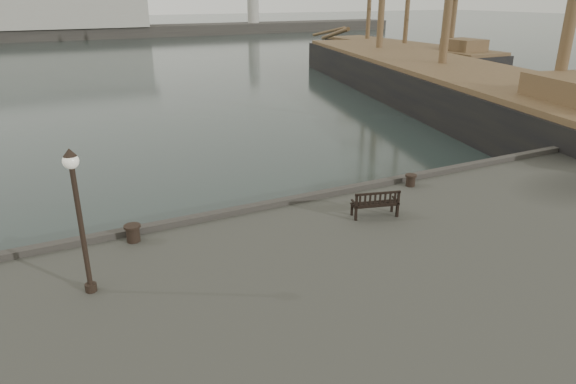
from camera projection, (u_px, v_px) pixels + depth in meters
name	position (u px, v px, depth m)	size (l,w,h in m)	color
ground	(312.00, 239.00, 17.43)	(400.00, 400.00, 0.00)	black
breakwater	(31.00, 15.00, 90.27)	(140.00, 9.50, 12.20)	#383530
bench	(375.00, 208.00, 15.29)	(1.48, 0.84, 0.80)	black
bollard_left	(133.00, 233.00, 13.74)	(0.45, 0.45, 0.47)	black
bollard_right	(411.00, 180.00, 17.73)	(0.39, 0.39, 0.41)	black
lamp_post	(77.00, 203.00, 10.74)	(0.33, 0.33, 3.33)	black
tall_ship_main	(439.00, 91.00, 39.29)	(19.24, 44.71, 32.92)	black
tall_ship_far	(403.00, 59.00, 59.23)	(5.67, 25.79, 22.08)	black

